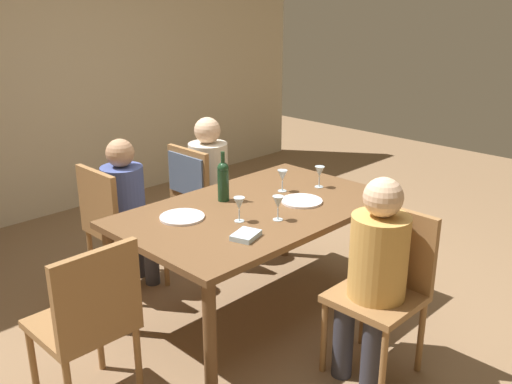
# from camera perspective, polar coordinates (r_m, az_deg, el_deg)

# --- Properties ---
(ground_plane) EXTENTS (10.00, 10.00, 0.00)m
(ground_plane) POSITION_cam_1_polar(r_m,az_deg,el_deg) (3.89, 0.00, -11.87)
(ground_plane) COLOR #846647
(rear_room_partition) EXTENTS (6.40, 0.12, 2.70)m
(rear_room_partition) POSITION_cam_1_polar(r_m,az_deg,el_deg) (5.63, -20.60, 11.30)
(rear_room_partition) COLOR beige
(rear_room_partition) RESTS_ON ground_plane
(dining_table) EXTENTS (1.72, 1.05, 0.75)m
(dining_table) POSITION_cam_1_polar(r_m,az_deg,el_deg) (3.59, 0.00, -2.72)
(dining_table) COLOR brown
(dining_table) RESTS_ON ground_plane
(chair_far_right) EXTENTS (0.46, 0.44, 0.92)m
(chair_far_right) POSITION_cam_1_polar(r_m,az_deg,el_deg) (4.41, -5.98, 0.42)
(chair_far_right) COLOR olive
(chair_far_right) RESTS_ON ground_plane
(chair_far_left) EXTENTS (0.44, 0.44, 0.92)m
(chair_far_left) POSITION_cam_1_polar(r_m,az_deg,el_deg) (4.03, -14.04, -2.82)
(chair_far_left) COLOR olive
(chair_far_left) RESTS_ON ground_plane
(chair_near) EXTENTS (0.44, 0.44, 0.92)m
(chair_near) POSITION_cam_1_polar(r_m,az_deg,el_deg) (3.20, 12.87, -8.67)
(chair_near) COLOR olive
(chair_near) RESTS_ON ground_plane
(chair_left_end) EXTENTS (0.44, 0.44, 0.92)m
(chair_left_end) POSITION_cam_1_polar(r_m,az_deg,el_deg) (2.92, -16.47, -11.99)
(chair_left_end) COLOR olive
(chair_left_end) RESTS_ON ground_plane
(person_woman_host) EXTENTS (0.35, 0.30, 1.13)m
(person_woman_host) POSITION_cam_1_polar(r_m,az_deg,el_deg) (4.48, -4.54, 1.57)
(person_woman_host) COLOR #33333D
(person_woman_host) RESTS_ON ground_plane
(person_man_bearded) EXTENTS (0.33, 0.29, 1.10)m
(person_man_bearded) POSITION_cam_1_polar(r_m,az_deg,el_deg) (4.05, -12.81, -1.04)
(person_man_bearded) COLOR #33333D
(person_man_bearded) RESTS_ON ground_plane
(person_man_guest) EXTENTS (0.36, 0.31, 1.14)m
(person_man_guest) POSITION_cam_1_polar(r_m,az_deg,el_deg) (3.06, 11.90, -7.33)
(person_man_guest) COLOR #33333D
(person_man_guest) RESTS_ON ground_plane
(wine_bottle_tall_green) EXTENTS (0.07, 0.07, 0.33)m
(wine_bottle_tall_green) POSITION_cam_1_polar(r_m,az_deg,el_deg) (3.63, -3.32, 1.22)
(wine_bottle_tall_green) COLOR #19381E
(wine_bottle_tall_green) RESTS_ON dining_table
(wine_glass_near_left) EXTENTS (0.07, 0.07, 0.15)m
(wine_glass_near_left) POSITION_cam_1_polar(r_m,az_deg,el_deg) (3.82, 2.67, 1.59)
(wine_glass_near_left) COLOR silver
(wine_glass_near_left) RESTS_ON dining_table
(wine_glass_centre) EXTENTS (0.07, 0.07, 0.15)m
(wine_glass_centre) POSITION_cam_1_polar(r_m,az_deg,el_deg) (3.30, -1.70, -1.25)
(wine_glass_centre) COLOR silver
(wine_glass_centre) RESTS_ON dining_table
(wine_glass_near_right) EXTENTS (0.07, 0.07, 0.15)m
(wine_glass_near_right) POSITION_cam_1_polar(r_m,az_deg,el_deg) (3.92, 6.40, 1.97)
(wine_glass_near_right) COLOR silver
(wine_glass_near_right) RESTS_ON dining_table
(wine_glass_far) EXTENTS (0.07, 0.07, 0.15)m
(wine_glass_far) POSITION_cam_1_polar(r_m,az_deg,el_deg) (3.32, 2.23, -1.12)
(wine_glass_far) COLOR silver
(wine_glass_far) RESTS_ON dining_table
(dinner_plate_host) EXTENTS (0.27, 0.27, 0.01)m
(dinner_plate_host) POSITION_cam_1_polar(r_m,az_deg,el_deg) (3.65, 4.62, -0.91)
(dinner_plate_host) COLOR white
(dinner_plate_host) RESTS_ON dining_table
(dinner_plate_guest_left) EXTENTS (0.27, 0.27, 0.01)m
(dinner_plate_guest_left) POSITION_cam_1_polar(r_m,az_deg,el_deg) (3.41, -7.43, -2.51)
(dinner_plate_guest_left) COLOR white
(dinner_plate_guest_left) RESTS_ON dining_table
(folded_napkin) EXTENTS (0.19, 0.16, 0.03)m
(folded_napkin) POSITION_cam_1_polar(r_m,az_deg,el_deg) (3.11, -1.02, -4.38)
(folded_napkin) COLOR #ADC6D6
(folded_napkin) RESTS_ON dining_table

